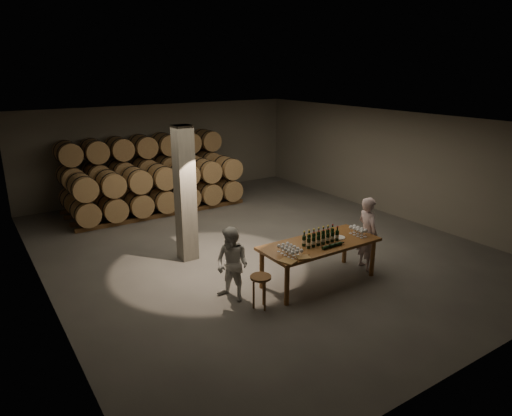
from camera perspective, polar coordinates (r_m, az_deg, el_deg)
room at (r=10.72m, az=-8.85°, el=1.69°), size 12.00×12.00×12.00m
tasting_table at (r=9.75m, az=7.94°, el=-4.86°), size 2.60×1.10×0.90m
barrel_stack_back at (r=15.64m, az=-13.75°, el=4.80°), size 5.48×0.95×2.31m
barrel_stack_front at (r=14.44m, az=-11.73°, el=2.41°), size 5.48×0.95×1.57m
bottle_cluster at (r=9.64m, az=8.10°, el=-3.74°), size 0.86×0.23×0.33m
lying_bottles at (r=9.49m, az=9.51°, el=-4.66°), size 0.59×0.07×0.07m
glass_cluster_left at (r=9.03m, az=4.27°, el=-5.08°), size 0.30×0.52×0.16m
glass_cluster_right at (r=10.23m, az=12.65°, el=-2.62°), size 0.20×0.42×0.19m
plate at (r=10.04m, az=10.31°, el=-3.63°), size 0.28×0.28×0.02m
notebook_near at (r=8.90m, az=5.92°, el=-6.18°), size 0.30×0.27×0.03m
notebook_corner at (r=8.72m, az=4.00°, el=-6.66°), size 0.32×0.36×0.03m
pen at (r=9.03m, az=6.36°, el=-5.91°), size 0.14×0.01×0.01m
stool at (r=8.73m, az=0.59°, el=-9.22°), size 0.40×0.40×0.67m
person_man at (r=10.60m, az=13.76°, el=-3.09°), size 0.51×0.68×1.69m
person_woman at (r=8.98m, az=-3.00°, el=-7.05°), size 0.80×0.89×1.50m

